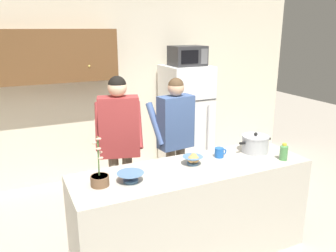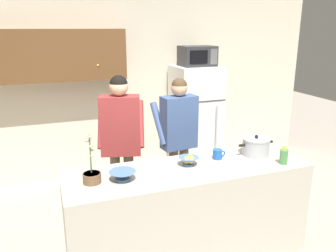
# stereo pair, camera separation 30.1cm
# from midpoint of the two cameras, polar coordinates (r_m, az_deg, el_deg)

# --- Properties ---
(back_wall_unit) EXTENTS (6.00, 0.48, 2.60)m
(back_wall_unit) POSITION_cam_midpoint_polar(r_m,az_deg,el_deg) (4.99, -12.84, 7.19)
(back_wall_unit) COLOR beige
(back_wall_unit) RESTS_ON ground
(kitchen_island) EXTENTS (2.24, 0.68, 0.92)m
(kitchen_island) POSITION_cam_midpoint_polar(r_m,az_deg,el_deg) (3.35, 1.48, -14.24)
(kitchen_island) COLOR #BCB7A8
(kitchen_island) RESTS_ON ground
(refrigerator) EXTENTS (0.64, 0.68, 1.62)m
(refrigerator) POSITION_cam_midpoint_polar(r_m,az_deg,el_deg) (5.12, 1.32, 1.01)
(refrigerator) COLOR white
(refrigerator) RESTS_ON ground
(microwave) EXTENTS (0.48, 0.37, 0.28)m
(microwave) POSITION_cam_midpoint_polar(r_m,az_deg,el_deg) (4.94, 1.51, 11.64)
(microwave) COLOR #2D2D30
(microwave) RESTS_ON refrigerator
(person_near_pot) EXTENTS (0.59, 0.52, 1.68)m
(person_near_pot) POSITION_cam_midpoint_polar(r_m,az_deg,el_deg) (3.70, -10.48, -1.41)
(person_near_pot) COLOR #726656
(person_near_pot) RESTS_ON ground
(person_by_sink) EXTENTS (0.53, 0.46, 1.61)m
(person_by_sink) POSITION_cam_midpoint_polar(r_m,az_deg,el_deg) (3.99, -0.95, -0.62)
(person_by_sink) COLOR #726656
(person_by_sink) RESTS_ON ground
(cooking_pot) EXTENTS (0.39, 0.27, 0.21)m
(cooking_pot) POSITION_cam_midpoint_polar(r_m,az_deg,el_deg) (3.56, 12.03, -2.96)
(cooking_pot) COLOR #ADAFB5
(cooking_pot) RESTS_ON kitchen_island
(coffee_mug) EXTENTS (0.13, 0.09, 0.10)m
(coffee_mug) POSITION_cam_midpoint_polar(r_m,az_deg,el_deg) (3.38, 6.08, -4.47)
(coffee_mug) COLOR #1E59B2
(coffee_mug) RESTS_ON kitchen_island
(bread_bowl) EXTENTS (0.19, 0.19, 0.10)m
(bread_bowl) POSITION_cam_midpoint_polar(r_m,az_deg,el_deg) (3.18, 1.47, -5.65)
(bread_bowl) COLOR #4C7299
(bread_bowl) RESTS_ON kitchen_island
(empty_bowl) EXTENTS (0.23, 0.23, 0.08)m
(empty_bowl) POSITION_cam_midpoint_polar(r_m,az_deg,el_deg) (2.88, -9.31, -8.41)
(empty_bowl) COLOR #4C7299
(empty_bowl) RESTS_ON kitchen_island
(bottle_near_edge) EXTENTS (0.08, 0.08, 0.17)m
(bottle_near_edge) POSITION_cam_midpoint_polar(r_m,az_deg,el_deg) (3.42, 16.43, -4.20)
(bottle_near_edge) COLOR #4C8C4C
(bottle_near_edge) RESTS_ON kitchen_island
(potted_orchid) EXTENTS (0.15, 0.15, 0.42)m
(potted_orchid) POSITION_cam_midpoint_polar(r_m,az_deg,el_deg) (2.86, -14.35, -8.49)
(potted_orchid) COLOR brown
(potted_orchid) RESTS_ON kitchen_island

